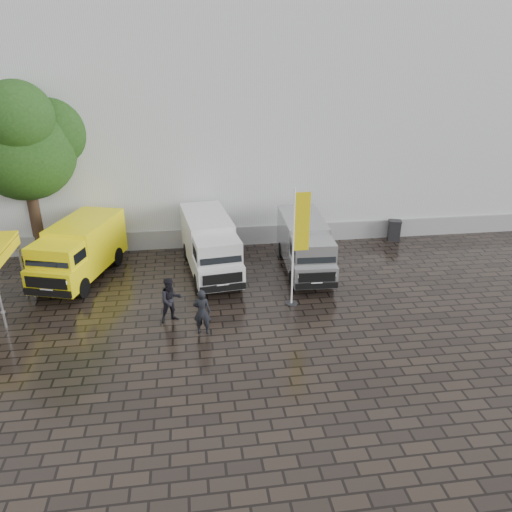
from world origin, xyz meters
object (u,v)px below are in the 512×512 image
Objects in this scene: person_front at (202,312)px; van_silver at (305,247)px; person_tent at (171,300)px; van_white at (210,246)px; van_yellow at (79,252)px; flagpole at (298,241)px; wheelie_bin at (394,230)px.

van_silver is at bearing -124.94° from person_front.
van_white is at bearing 47.56° from person_tent.
van_yellow is 1.11× the size of flagpole.
van_silver is at bearing 14.61° from van_yellow.
van_yellow reaches higher than person_front.
flagpole reaches higher than wheelie_bin.
van_silver is 7.03m from person_front.
van_yellow is 5.87m from van_white.
wheelie_bin is at bearing -132.36° from person_front.
van_white is at bearing -86.08° from person_front.
van_white is 5.43m from person_front.
person_tent is (-6.13, -3.88, -0.30)m from van_silver.
wheelie_bin is 0.61× the size of person_tent.
flagpole is at bearing -119.30° from wheelie_bin.
flagpole is 5.42m from person_tent.
van_yellow is 3.06× the size of person_tent.
wheelie_bin is at bearing 27.34° from van_yellow.
flagpole reaches higher than van_silver.
person_tent is (-1.14, 1.06, 0.01)m from person_front.
van_white is 3.34× the size of person_front.
van_yellow is 4.98× the size of wheelie_bin.
van_white is 4.41m from van_silver.
flagpole is 2.75× the size of person_tent.
van_silver is (4.38, -0.44, -0.08)m from van_white.
van_white is 10.58m from wheelie_bin.
van_yellow is 7.63m from person_front.
van_silver is 7.26m from person_tent.
person_tent is at bearing -131.55° from wheelie_bin.
wheelie_bin is (6.87, 6.46, -2.20)m from flagpole.
person_front is at bearing -155.80° from flagpole.
van_silver is at bearing -133.04° from wheelie_bin.
wheelie_bin is (5.79, 3.27, -0.65)m from van_silver.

